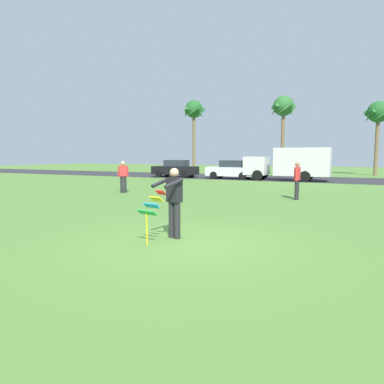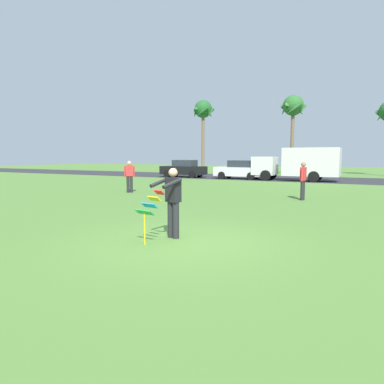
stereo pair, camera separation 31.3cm
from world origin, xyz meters
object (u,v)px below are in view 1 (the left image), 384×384
at_px(person_walker_near, 123,176).
at_px(person_walker_far, 297,179).
at_px(parked_car_white, 232,170).
at_px(palm_tree_centre_far, 378,115).
at_px(parked_truck_white_box, 292,163).
at_px(palm_tree_right_near, 283,109).
at_px(kite_held, 151,208).
at_px(palm_tree_left_near, 194,112).
at_px(person_kite_flyer, 174,200).
at_px(parked_car_black, 175,169).

xyz_separation_m(person_walker_near, person_walker_far, (9.00, 1.04, 0.00)).
distance_m(parked_car_white, palm_tree_centre_far, 16.64).
distance_m(parked_truck_white_box, palm_tree_right_near, 10.62).
bearing_deg(person_walker_near, kite_held, -50.14).
height_order(palm_tree_left_near, person_walker_far, palm_tree_left_near).
bearing_deg(person_kite_flyer, kite_held, -104.63).
bearing_deg(palm_tree_centre_far, person_walker_near, -118.39).
distance_m(parked_car_white, person_walker_near, 13.34).
bearing_deg(parked_car_white, parked_truck_white_box, 0.00).
bearing_deg(palm_tree_left_near, parked_car_white, -49.85).
height_order(parked_truck_white_box, palm_tree_centre_far, palm_tree_centre_far).
relative_size(palm_tree_centre_far, person_walker_far, 4.26).
relative_size(palm_tree_centre_far, person_walker_near, 4.26).
bearing_deg(palm_tree_centre_far, parked_truck_white_box, -120.36).
bearing_deg(person_kite_flyer, palm_tree_left_near, 114.44).
distance_m(kite_held, palm_tree_left_near, 35.18).
xyz_separation_m(kite_held, parked_truck_white_box, (-0.64, 21.99, 0.57)).
distance_m(palm_tree_left_near, person_walker_far, 27.60).
height_order(person_kite_flyer, kite_held, person_kite_flyer).
relative_size(kite_held, person_walker_near, 0.71).
xyz_separation_m(person_kite_flyer, palm_tree_right_near, (-3.32, 30.06, 5.86)).
xyz_separation_m(parked_car_white, person_walker_far, (7.40, -12.20, 0.16)).
bearing_deg(parked_truck_white_box, palm_tree_right_near, 105.83).
bearing_deg(palm_tree_centre_far, palm_tree_right_near, -166.73).
bearing_deg(parked_car_black, parked_truck_white_box, -0.01).
distance_m(person_kite_flyer, parked_truck_white_box, 21.29).
bearing_deg(parked_truck_white_box, person_walker_far, -79.15).
bearing_deg(palm_tree_right_near, palm_tree_left_near, 175.13).
height_order(palm_tree_left_near, palm_tree_centre_far, palm_tree_left_near).
bearing_deg(person_walker_near, palm_tree_centre_far, 61.61).
bearing_deg(parked_car_white, parked_car_black, 179.99).
height_order(parked_car_black, palm_tree_left_near, palm_tree_left_near).
distance_m(parked_car_black, palm_tree_right_near, 13.38).
distance_m(parked_car_black, person_walker_near, 13.81).
height_order(parked_car_black, palm_tree_centre_far, palm_tree_centre_far).
distance_m(person_kite_flyer, palm_tree_centre_far, 33.02).
bearing_deg(parked_car_white, palm_tree_right_near, 73.74).
bearing_deg(palm_tree_centre_far, parked_car_black, -147.29).
bearing_deg(palm_tree_right_near, parked_truck_white_box, -74.17).
xyz_separation_m(kite_held, palm_tree_centre_far, (5.74, 32.87, 5.19)).
bearing_deg(palm_tree_centre_far, parked_car_white, -136.41).
distance_m(person_kite_flyer, parked_car_white, 22.07).
relative_size(person_kite_flyer, parked_car_white, 0.41).
relative_size(kite_held, parked_truck_white_box, 0.18).
xyz_separation_m(parked_truck_white_box, palm_tree_right_near, (-2.49, 8.79, 5.40)).
relative_size(parked_truck_white_box, person_walker_far, 3.87).
bearing_deg(parked_car_black, person_kite_flyer, -61.81).
bearing_deg(kite_held, person_kite_flyer, 75.37).
xyz_separation_m(parked_truck_white_box, person_walker_far, (2.34, -12.20, -0.48)).
relative_size(parked_car_black, palm_tree_right_near, 0.52).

